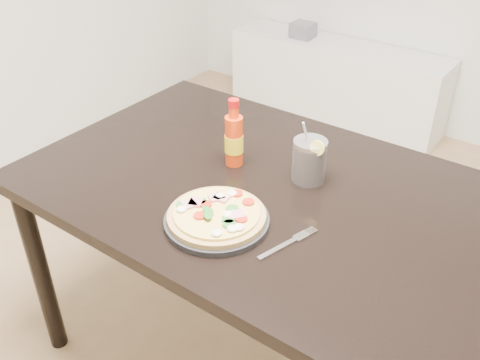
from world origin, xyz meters
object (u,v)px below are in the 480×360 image
Objects in this scene: cola_cup at (309,161)px; dining_table at (264,208)px; pizza at (217,214)px; media_console at (335,82)px; plate at (217,221)px; fork at (290,242)px; hot_sauce_bottle at (234,139)px.

dining_table is at bearing -131.05° from cola_cup.
pizza is 2.29m from media_console.
cola_cup reaches higher than plate.
pizza reaches higher than fork.
media_console is at bearing 108.38° from pizza.
hot_sauce_bottle is 2.02m from media_console.
dining_table is 0.20m from cola_cup.
dining_table is at bearing 89.94° from plate.
fork is at bearing -42.74° from dining_table.
media_console is (-0.70, 1.90, -0.42)m from dining_table.
hot_sauce_bottle is 0.24m from cola_cup.
dining_table is 5.10× the size of plate.
dining_table is 7.55× the size of fork.
plate reaches higher than fork.
hot_sauce_bottle is 0.15× the size of media_console.
hot_sauce_bottle reaches higher than pizza.
plate reaches higher than media_console.
media_console is (-0.56, 1.85, -0.58)m from hot_sauce_bottle.
media_console is (-0.70, 2.12, -0.53)m from pizza.
pizza is 0.18× the size of media_console.
pizza is 1.20× the size of hot_sauce_bottle.
pizza is 0.33m from cola_cup.
plate is at bearing -90.06° from dining_table.
dining_table is 0.28m from fork.
dining_table is at bearing -69.63° from media_console.
plate is at bearing -62.09° from hot_sauce_bottle.
plate is at bearing -152.12° from fork.
media_console is at bearing 113.74° from cola_cup.
plate is at bearing -90.02° from pizza.
cola_cup is at bearing 48.95° from dining_table.
dining_table is 0.24m from plate.
plate is 0.31m from hot_sauce_bottle.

